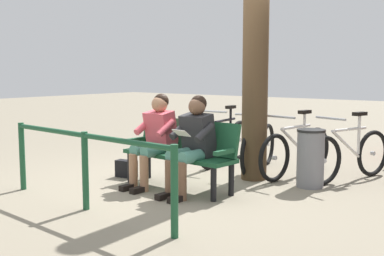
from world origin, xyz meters
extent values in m
plane|color=gray|center=(0.00, 0.00, 0.00)|extent=(40.00, 40.00, 0.00)
cube|color=#194C2D|center=(-0.29, 0.06, 0.42)|extent=(1.63, 0.56, 0.05)
cube|color=#194C2D|center=(-0.30, -0.13, 0.66)|extent=(1.61, 0.25, 0.42)
cube|color=#194C2D|center=(-1.05, 0.12, 0.56)|extent=(0.09, 0.40, 0.05)
cube|color=#194C2D|center=(0.47, 0.01, 0.56)|extent=(0.09, 0.40, 0.05)
cylinder|color=black|center=(-0.99, 0.29, 0.20)|extent=(0.07, 0.07, 0.40)
cylinder|color=black|center=(0.44, 0.18, 0.20)|extent=(0.07, 0.07, 0.40)
cylinder|color=black|center=(-1.02, -0.05, 0.20)|extent=(0.07, 0.07, 0.40)
cylinder|color=black|center=(0.42, -0.16, 0.20)|extent=(0.07, 0.07, 0.40)
cube|color=#262628|center=(-0.61, 0.07, 0.71)|extent=(0.40, 0.33, 0.55)
sphere|color=brown|center=(-0.61, 0.09, 1.06)|extent=(0.21, 0.21, 0.21)
sphere|color=black|center=(-0.61, 0.06, 1.10)|extent=(0.20, 0.20, 0.20)
cylinder|color=#4C8C7A|center=(-0.69, 0.27, 0.49)|extent=(0.18, 0.41, 0.15)
cylinder|color=brown|center=(-0.68, 0.47, 0.23)|extent=(0.11, 0.11, 0.45)
cube|color=black|center=(-0.67, 0.57, 0.04)|extent=(0.11, 0.23, 0.07)
cylinder|color=#262628|center=(-0.80, 0.20, 0.77)|extent=(0.11, 0.31, 0.23)
cylinder|color=#4C8C7A|center=(-0.50, 0.26, 0.49)|extent=(0.18, 0.41, 0.15)
cylinder|color=brown|center=(-0.48, 0.46, 0.23)|extent=(0.11, 0.11, 0.45)
cube|color=black|center=(-0.47, 0.56, 0.04)|extent=(0.11, 0.23, 0.07)
cylinder|color=#262628|center=(-0.40, 0.17, 0.77)|extent=(0.11, 0.31, 0.23)
cube|color=silver|center=(-0.59, 0.37, 0.77)|extent=(0.21, 0.13, 0.09)
cube|color=#D84C59|center=(0.03, 0.02, 0.71)|extent=(0.40, 0.33, 0.55)
sphere|color=#A87554|center=(0.03, 0.04, 1.06)|extent=(0.21, 0.21, 0.21)
sphere|color=black|center=(0.03, 0.01, 1.10)|extent=(0.20, 0.20, 0.20)
cylinder|color=#4C8C7A|center=(-0.06, 0.23, 0.49)|extent=(0.18, 0.41, 0.15)
cylinder|color=#A87554|center=(-0.04, 0.43, 0.23)|extent=(0.11, 0.11, 0.45)
cube|color=black|center=(-0.03, 0.53, 0.04)|extent=(0.11, 0.23, 0.07)
cylinder|color=#D84C59|center=(-0.16, 0.15, 0.77)|extent=(0.11, 0.31, 0.23)
cylinder|color=#4C8C7A|center=(0.14, 0.21, 0.49)|extent=(0.18, 0.41, 0.15)
cylinder|color=#A87554|center=(0.16, 0.41, 0.23)|extent=(0.11, 0.11, 0.45)
cube|color=black|center=(0.17, 0.51, 0.04)|extent=(0.11, 0.23, 0.07)
cylinder|color=#D84C59|center=(0.24, 0.13, 0.77)|extent=(0.11, 0.31, 0.23)
cube|color=black|center=(0.70, -0.01, 0.12)|extent=(0.32, 0.19, 0.24)
cylinder|color=#4C3823|center=(-0.78, -1.00, 1.95)|extent=(0.35, 0.35, 3.90)
cylinder|color=slate|center=(-1.59, -1.04, 0.36)|extent=(0.35, 0.35, 0.72)
cylinder|color=black|center=(-1.59, -1.04, 0.74)|extent=(0.36, 0.36, 0.03)
torus|color=black|center=(-1.71, -1.21, 0.33)|extent=(0.28, 0.64, 0.66)
cylinder|color=silver|center=(-1.71, -1.21, 0.33)|extent=(0.07, 0.07, 0.06)
torus|color=black|center=(-2.04, -2.17, 0.33)|extent=(0.28, 0.64, 0.66)
cylinder|color=silver|center=(-2.04, -2.17, 0.33)|extent=(0.07, 0.07, 0.06)
cylinder|color=silver|center=(-1.87, -1.69, 0.71)|extent=(0.25, 0.61, 0.04)
cylinder|color=silver|center=(-1.85, -1.62, 0.51)|extent=(0.24, 0.58, 0.43)
cylinder|color=silver|center=(-1.94, -1.86, 0.63)|extent=(0.04, 0.04, 0.55)
cube|color=black|center=(-1.94, -1.86, 0.91)|extent=(0.16, 0.24, 0.05)
cylinder|color=#B2B2B7|center=(-1.74, -1.31, 0.88)|extent=(0.46, 0.19, 0.03)
torus|color=black|center=(-1.10, -1.01, 0.33)|extent=(0.17, 0.66, 0.66)
cylinder|color=silver|center=(-1.10, -1.01, 0.33)|extent=(0.06, 0.07, 0.06)
torus|color=black|center=(-1.26, -2.01, 0.33)|extent=(0.17, 0.66, 0.66)
cylinder|color=silver|center=(-1.26, -2.01, 0.33)|extent=(0.06, 0.07, 0.06)
cylinder|color=silver|center=(-1.18, -1.51, 0.71)|extent=(0.14, 0.63, 0.04)
cylinder|color=silver|center=(-1.17, -1.43, 0.51)|extent=(0.14, 0.59, 0.43)
cylinder|color=silver|center=(-1.21, -1.69, 0.63)|extent=(0.04, 0.04, 0.55)
cube|color=black|center=(-1.21, -1.69, 0.91)|extent=(0.12, 0.23, 0.05)
cylinder|color=#B2B2B7|center=(-1.11, -1.11, 0.88)|extent=(0.48, 0.11, 0.03)
torus|color=black|center=(-0.68, -1.04, 0.33)|extent=(0.21, 0.66, 0.66)
cylinder|color=silver|center=(-0.68, -1.04, 0.33)|extent=(0.06, 0.07, 0.06)
torus|color=black|center=(-0.44, -2.03, 0.33)|extent=(0.21, 0.66, 0.66)
cylinder|color=silver|center=(-0.44, -2.03, 0.33)|extent=(0.06, 0.07, 0.06)
cylinder|color=orange|center=(-0.56, -1.54, 0.71)|extent=(0.18, 0.62, 0.04)
cylinder|color=orange|center=(-0.58, -1.46, 0.51)|extent=(0.18, 0.59, 0.43)
cylinder|color=orange|center=(-0.52, -1.72, 0.63)|extent=(0.04, 0.04, 0.55)
cube|color=black|center=(-0.52, -1.72, 0.91)|extent=(0.14, 0.23, 0.05)
cylinder|color=#B2B2B7|center=(-0.65, -1.14, 0.88)|extent=(0.47, 0.14, 0.03)
torus|color=black|center=(0.08, -1.15, 0.33)|extent=(0.12, 0.66, 0.66)
cylinder|color=silver|center=(0.08, -1.15, 0.33)|extent=(0.06, 0.06, 0.06)
torus|color=black|center=(0.17, -2.17, 0.33)|extent=(0.12, 0.66, 0.66)
cylinder|color=silver|center=(0.17, -2.17, 0.33)|extent=(0.06, 0.06, 0.06)
cylinder|color=black|center=(0.12, -1.66, 0.71)|extent=(0.10, 0.63, 0.04)
cylinder|color=black|center=(0.12, -1.58, 0.51)|extent=(0.09, 0.60, 0.43)
cylinder|color=black|center=(0.14, -1.84, 0.63)|extent=(0.04, 0.04, 0.55)
cube|color=black|center=(0.14, -1.84, 0.91)|extent=(0.11, 0.23, 0.05)
cylinder|color=#B2B2B7|center=(0.09, -1.25, 0.88)|extent=(0.48, 0.07, 0.03)
cylinder|color=#194C2D|center=(-1.40, 1.50, 0.42)|extent=(0.07, 0.07, 0.85)
cylinder|color=#194C2D|center=(-0.08, 1.39, 0.42)|extent=(0.07, 0.07, 0.85)
cylinder|color=#194C2D|center=(1.25, 1.28, 0.42)|extent=(0.07, 0.07, 0.85)
cylinder|color=#194C2D|center=(-0.08, 1.39, 0.81)|extent=(2.65, 0.27, 0.06)
camera|label=1|loc=(-4.03, 4.71, 1.49)|focal=44.72mm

